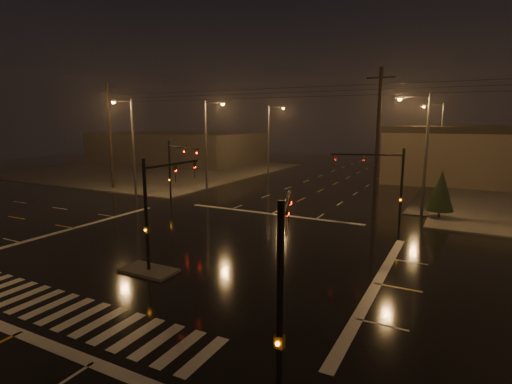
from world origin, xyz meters
TOP-DOWN VIEW (x-y plane):
  - ground at (0.00, 0.00)m, footprint 140.00×140.00m
  - sidewalk_nw at (-30.00, 30.00)m, footprint 36.00×36.00m
  - median_island at (0.00, -4.00)m, footprint 3.00×1.60m
  - crosswalk at (0.00, -9.00)m, footprint 15.00×2.60m
  - stop_bar_near at (0.00, -11.00)m, footprint 16.00×0.50m
  - stop_bar_far at (0.00, 11.00)m, footprint 16.00×0.50m
  - commercial_block at (-35.00, 42.00)m, footprint 30.00×18.00m
  - signal_mast_median at (0.00, -3.07)m, footprint 0.25×4.59m
  - signal_mast_ne at (9.50, 10.14)m, footprint 4.84×1.86m
  - signal_mast_nw at (-9.50, 10.14)m, footprint 4.84×1.86m
  - signal_mast_se at (10.23, -9.75)m, footprint 1.55×3.87m
  - streetlight_1 at (-11.18, 18.00)m, footprint 2.77×0.32m
  - streetlight_2 at (-11.18, 34.00)m, footprint 2.77×0.32m
  - streetlight_3 at (11.18, 16.00)m, footprint 2.77×0.32m
  - streetlight_4 at (11.18, 36.00)m, footprint 2.77×0.32m
  - streetlight_5 at (-16.00, 11.18)m, footprint 0.32×2.77m
  - utility_pole_0 at (-22.00, 14.00)m, footprint 2.20×0.32m
  - utility_pole_1 at (8.00, 14.00)m, footprint 2.20×0.32m
  - conifer_0 at (12.83, 15.77)m, footprint 2.11×2.11m

SIDE VIEW (x-z plane):
  - ground at x=0.00m, z-range 0.00..0.00m
  - crosswalk at x=0.00m, z-range 0.00..0.01m
  - stop_bar_near at x=0.00m, z-range 0.00..0.01m
  - stop_bar_far at x=0.00m, z-range 0.00..0.01m
  - sidewalk_nw at x=-30.00m, z-range 0.00..0.12m
  - median_island at x=0.00m, z-range 0.00..0.15m
  - conifer_0 at x=12.83m, z-range 0.35..4.34m
  - commercial_block at x=-35.00m, z-range 0.00..5.60m
  - signal_mast_se at x=10.23m, z-range 0.71..6.71m
  - signal_mast_median at x=0.00m, z-range 0.75..6.75m
  - signal_mast_ne at x=9.50m, z-range 0.79..6.79m
  - signal_mast_nw at x=-9.50m, z-range 0.79..6.79m
  - streetlight_1 at x=-11.18m, z-range 0.80..10.80m
  - streetlight_2 at x=-11.18m, z-range 0.80..10.80m
  - streetlight_3 at x=11.18m, z-range 0.80..10.80m
  - streetlight_4 at x=11.18m, z-range 0.80..10.80m
  - streetlight_5 at x=-16.00m, z-range 0.80..10.80m
  - utility_pole_0 at x=-22.00m, z-range 0.13..12.13m
  - utility_pole_1 at x=8.00m, z-range 0.13..12.13m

